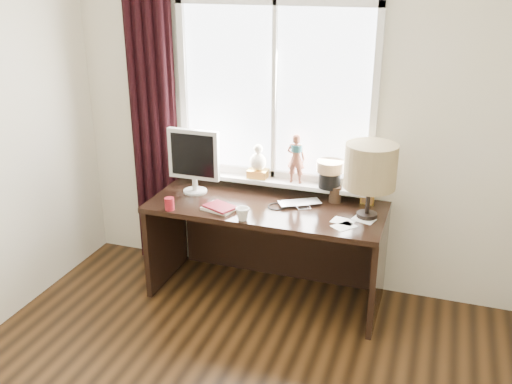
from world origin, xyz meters
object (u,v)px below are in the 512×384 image
(desk, at_px, (270,230))
(monitor, at_px, (194,157))
(mug, at_px, (243,214))
(table_lamp, at_px, (371,167))
(laptop, at_px, (300,203))
(red_cup, at_px, (170,204))

(desk, bearing_deg, monitor, -176.99)
(mug, distance_m, table_lamp, 0.91)
(mug, bearing_deg, table_lamp, 22.05)
(mug, xyz_separation_m, table_lamp, (0.79, 0.32, 0.32))
(laptop, xyz_separation_m, monitor, (-0.82, -0.02, 0.27))
(red_cup, bearing_deg, table_lamp, 13.44)
(desk, bearing_deg, table_lamp, -6.16)
(red_cup, distance_m, desk, 0.79)
(laptop, height_order, red_cup, red_cup)
(red_cup, bearing_deg, monitor, 85.41)
(monitor, bearing_deg, desk, 3.01)
(laptop, relative_size, red_cup, 3.42)
(laptop, xyz_separation_m, desk, (-0.23, 0.01, -0.26))
(mug, relative_size, table_lamp, 0.18)
(mug, bearing_deg, laptop, 51.96)
(laptop, xyz_separation_m, red_cup, (-0.85, -0.38, 0.03))
(red_cup, xyz_separation_m, table_lamp, (1.34, 0.32, 0.32))
(mug, xyz_separation_m, monitor, (-0.52, 0.37, 0.23))
(mug, xyz_separation_m, red_cup, (-0.55, 0.00, -0.00))
(table_lamp, bearing_deg, laptop, 172.65)
(table_lamp, bearing_deg, red_cup, -166.56)
(red_cup, distance_m, table_lamp, 1.41)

